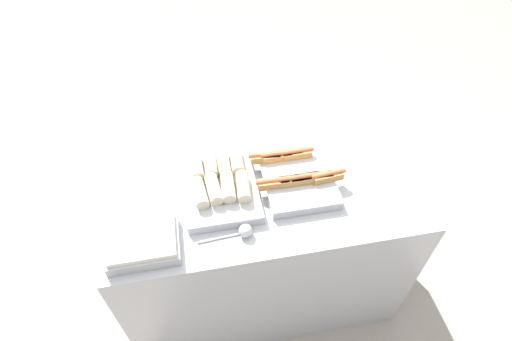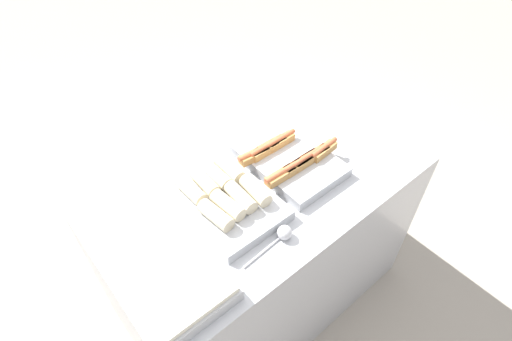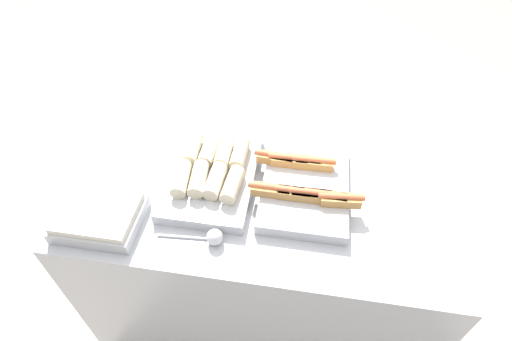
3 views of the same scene
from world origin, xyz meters
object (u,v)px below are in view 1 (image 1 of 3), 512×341
Objects in this scene: tray_wraps at (219,181)px; tray_side_front at (143,243)px; tray_hotdogs at (295,172)px; serving_spoon_near at (243,231)px.

tray_wraps is 0.44m from tray_side_front.
tray_wraps is at bearing 179.54° from tray_hotdogs.
tray_hotdogs reaches higher than tray_side_front.
tray_wraps reaches higher than tray_side_front.
tray_side_front is 1.24× the size of serving_spoon_near.
tray_wraps reaches higher than serving_spoon_near.
tray_hotdogs is at bearing 43.74° from serving_spoon_near.
serving_spoon_near is (-0.29, -0.28, -0.01)m from tray_hotdogs.
tray_side_front is 0.41m from serving_spoon_near.
tray_hotdogs is 0.95× the size of tray_wraps.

